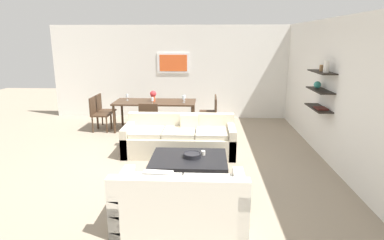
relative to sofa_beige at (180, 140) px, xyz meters
The scene contains 19 objects.
ground_plane 0.46m from the sofa_beige, 111.71° to the right, with size 18.00×18.00×0.00m, color gray.
back_wall_unit 3.37m from the sofa_beige, 87.15° to the left, with size 8.40×0.09×2.70m.
right_wall_shelf_unit 3.09m from the sofa_beige, ahead, with size 0.34×8.20×2.70m.
sofa_beige is the anchor object (origin of this frame).
loveseat_white 2.63m from the sofa_beige, 84.91° to the right, with size 1.64×0.90×0.78m.
coffee_table 1.27m from the sofa_beige, 78.18° to the right, with size 1.27×0.99×0.38m.
decorative_bowl 1.27m from the sofa_beige, 75.71° to the right, with size 0.30×0.30×0.08m.
candle_jar 1.22m from the sofa_beige, 65.74° to the right, with size 0.07×0.07×0.07m, color silver.
dining_table 1.98m from the sofa_beige, 114.01° to the left, with size 2.08×0.89×0.75m.
dining_chair_left_near 2.74m from the sofa_beige, 144.91° to the left, with size 0.44×0.44×0.88m.
dining_chair_foot 1.23m from the sofa_beige, 130.66° to the left, with size 0.44×0.44×0.88m.
dining_chair_right_near 1.72m from the sofa_beige, 67.28° to the left, with size 0.44×0.44×0.88m.
dining_chair_right_far 2.09m from the sofa_beige, 71.55° to the left, with size 0.44×0.44×0.88m.
dining_chair_left_far 2.99m from the sofa_beige, 138.59° to the left, with size 0.44×0.44×0.88m.
wine_glass_left_far 2.49m from the sofa_beige, 129.25° to the left, with size 0.07×0.07×0.17m.
wine_glass_foot 1.70m from the sofa_beige, 119.66° to the left, with size 0.07×0.07×0.17m.
wine_glass_right_far 1.96m from the sofa_beige, 91.25° to the left, with size 0.07×0.07×0.16m.
wine_glass_right_near 1.76m from the sofa_beige, 91.42° to the left, with size 0.08×0.08×0.17m.
centerpiece_vase 2.05m from the sofa_beige, 115.20° to the left, with size 0.16×0.16×0.28m.
Camera 1 is at (0.70, -5.98, 2.32)m, focal length 30.13 mm.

